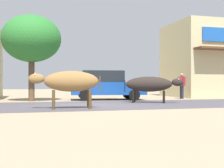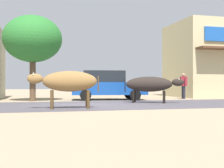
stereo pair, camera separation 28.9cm
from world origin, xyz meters
name	(u,v)px [view 1 (the left image)]	position (x,y,z in m)	size (l,w,h in m)	color
ground	(92,105)	(0.00, 0.00, 0.00)	(80.00, 80.00, 0.00)	tan
asphalt_road	(92,105)	(0.00, 0.00, 0.00)	(72.00, 5.53, 0.00)	#4F4A51
storefront_right_club	(222,61)	(10.97, 6.26, 2.60)	(7.76, 5.55, 5.19)	#CBBE8B
roadside_tree	(32,39)	(-2.48, 3.66, 3.26)	(3.09, 3.09, 4.52)	brown
parked_hatchback_car	(106,85)	(1.61, 3.85, 0.84)	(4.34, 2.37, 1.64)	#184AA2
cow_near_brown	(70,82)	(-1.13, -1.57, 0.99)	(2.60, 0.88, 1.38)	olive
cow_far_dark	(150,84)	(2.99, 0.73, 0.88)	(2.68, 1.64, 1.25)	#2C2420
pedestrian_by_shop	(182,84)	(6.35, 3.76, 0.91)	(0.43, 0.61, 1.56)	#262633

